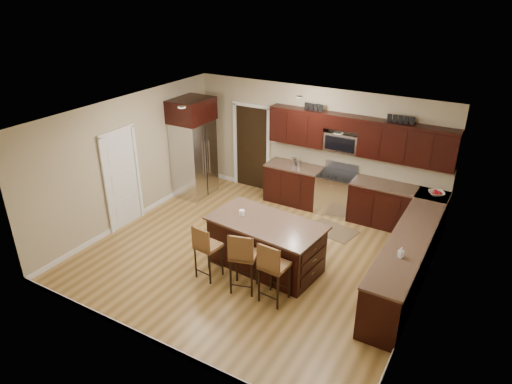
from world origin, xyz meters
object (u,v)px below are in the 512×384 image
Objects in this scene: range at (336,193)px; stool_left at (206,246)px; stool_mid at (243,256)px; stool_right at (272,266)px; island at (266,246)px; refrigerator at (193,147)px.

range reaches higher than stool_left.
stool_mid is 0.55m from stool_right.
stool_mid is at bearing -176.10° from stool_right.
stool_left is at bearing -124.36° from island.
range is at bearing 69.40° from stool_mid.
island is 1.94× the size of stool_right.
refrigerator is at bearing -166.74° from range.
stool_mid is (-0.27, -3.49, 0.23)m from range.
refrigerator is at bearing 146.86° from stool_right.
range is 1.00× the size of stool_right.
stool_mid is at bearing -41.84° from refrigerator.
range is at bearing 80.00° from stool_left.
stool_left is 0.93× the size of stool_right.
stool_left is 1.30m from stool_right.
range is 0.98× the size of stool_mid.
island is 0.91× the size of refrigerator.
stool_left is at bearing -49.88° from refrigerator.
stool_mid is 1.02× the size of stool_right.
refrigerator is at bearing 136.39° from stool_left.
range is 0.47× the size of refrigerator.
island is 2.07× the size of stool_left.
range is 3.47m from refrigerator.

